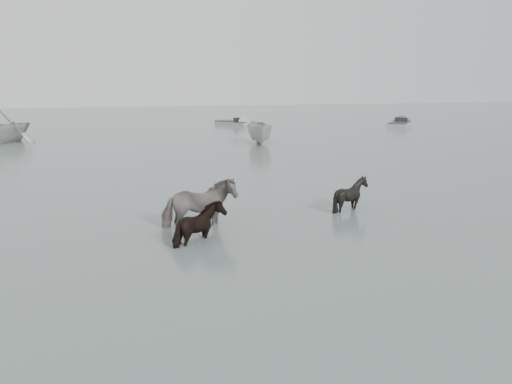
{
  "coord_description": "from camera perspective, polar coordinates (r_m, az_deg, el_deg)",
  "views": [
    {
      "loc": [
        -3.28,
        -13.17,
        4.17
      ],
      "look_at": [
        0.28,
        0.47,
        1.0
      ],
      "focal_mm": 35.0,
      "sensor_mm": 36.0,
      "label": 1
    }
  ],
  "objects": [
    {
      "name": "pony_dark",
      "position": [
        13.1,
        -6.38,
        -2.86
      ],
      "size": [
        1.62,
        1.71,
        1.36
      ],
      "primitive_type": "imported",
      "rotation": [
        0.0,
        0.0,
        1.14
      ],
      "color": "black",
      "rests_on": "ground"
    },
    {
      "name": "pony_black",
      "position": [
        16.53,
        10.8,
        0.23
      ],
      "size": [
        1.53,
        1.45,
        1.35
      ],
      "primitive_type": "imported",
      "rotation": [
        0.0,
        0.0,
        1.21
      ],
      "color": "black",
      "rests_on": "ground"
    },
    {
      "name": "rowboat_trail",
      "position": [
        38.31,
        -26.88,
        6.97
      ],
      "size": [
        6.08,
        6.27,
        2.52
      ],
      "primitive_type": "imported",
      "rotation": [
        0.0,
        0.0,
        2.56
      ],
      "color": "#A4A7A5",
      "rests_on": "ground"
    },
    {
      "name": "pony_pinto",
      "position": [
        14.37,
        -6.57,
        -0.58
      ],
      "size": [
        2.15,
        1.03,
        1.79
      ],
      "primitive_type": "imported",
      "rotation": [
        0.0,
        0.0,
        1.6
      ],
      "color": "black",
      "rests_on": "ground"
    },
    {
      "name": "skiff_mid",
      "position": [
        47.76,
        -2.49,
        8.11
      ],
      "size": [
        4.34,
        5.13,
        0.75
      ],
      "primitive_type": null,
      "rotation": [
        0.0,
        0.0,
        -0.94
      ],
      "color": "#999C99",
      "rests_on": "ground"
    },
    {
      "name": "ground",
      "position": [
        14.2,
        -0.62,
        -4.41
      ],
      "size": [
        140.0,
        140.0,
        0.0
      ],
      "primitive_type": "plane",
      "color": "#55655E",
      "rests_on": "ground"
    },
    {
      "name": "skiff_port",
      "position": [
        48.61,
        16.13,
        7.71
      ],
      "size": [
        4.79,
        5.46,
        0.75
      ],
      "primitive_type": null,
      "rotation": [
        0.0,
        0.0,
        0.9
      ],
      "color": "#939593",
      "rests_on": "ground"
    },
    {
      "name": "boat_small",
      "position": [
        33.6,
        0.48,
        6.9
      ],
      "size": [
        2.19,
        4.28,
        1.58
      ],
      "primitive_type": "imported",
      "rotation": [
        0.0,
        0.0,
        -0.17
      ],
      "color": "#ACADA8",
      "rests_on": "ground"
    }
  ]
}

